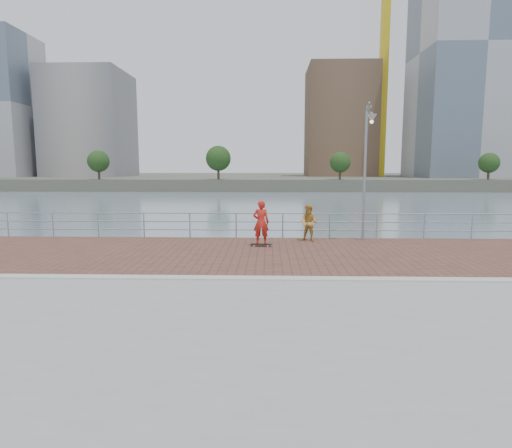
{
  "coord_description": "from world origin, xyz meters",
  "views": [
    {
      "loc": [
        0.4,
        -11.64,
        3.14
      ],
      "look_at": [
        0.0,
        2.0,
        1.3
      ],
      "focal_mm": 30.0,
      "sensor_mm": 36.0,
      "label": 1
    }
  ],
  "objects_px": {
    "guardrail": "(259,223)",
    "street_lamp": "(368,148)",
    "skateboarder": "(261,222)",
    "bystander": "(309,223)"
  },
  "relations": [
    {
      "from": "guardrail",
      "to": "street_lamp",
      "type": "bearing_deg",
      "value": -11.47
    },
    {
      "from": "bystander",
      "to": "guardrail",
      "type": "bearing_deg",
      "value": -177.9
    },
    {
      "from": "street_lamp",
      "to": "skateboarder",
      "type": "xyz_separation_m",
      "value": [
        -4.32,
        -1.17,
        -2.9
      ]
    },
    {
      "from": "skateboarder",
      "to": "bystander",
      "type": "xyz_separation_m",
      "value": [
        2.0,
        1.25,
        -0.18
      ]
    },
    {
      "from": "street_lamp",
      "to": "skateboarder",
      "type": "bearing_deg",
      "value": -164.82
    },
    {
      "from": "skateboarder",
      "to": "guardrail",
      "type": "bearing_deg",
      "value": -86.01
    },
    {
      "from": "guardrail",
      "to": "street_lamp",
      "type": "relative_size",
      "value": 7.17
    },
    {
      "from": "guardrail",
      "to": "bystander",
      "type": "bearing_deg",
      "value": -21.26
    },
    {
      "from": "street_lamp",
      "to": "bystander",
      "type": "bearing_deg",
      "value": 178.09
    },
    {
      "from": "guardrail",
      "to": "street_lamp",
      "type": "height_order",
      "value": "street_lamp"
    }
  ]
}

